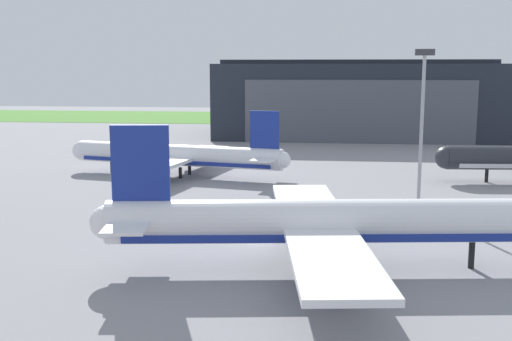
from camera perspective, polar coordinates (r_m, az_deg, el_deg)
ground_plane at (r=65.90m, az=0.30°, el=-6.61°), size 440.00×440.00×0.00m
grass_field_strip at (r=227.56m, az=4.75°, el=4.87°), size 440.00×56.00×0.08m
maintenance_hangar at (r=171.29m, az=9.19°, el=6.53°), size 73.26×39.86×20.46m
airliner_near_left at (r=56.42m, az=6.52°, el=-4.85°), size 42.86×37.77×13.32m
airliner_far_left at (r=105.39m, az=-7.33°, el=1.36°), size 39.65×30.91×11.48m
apron_light_mast at (r=80.93m, az=15.14°, el=4.70°), size 2.40×0.50×20.61m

